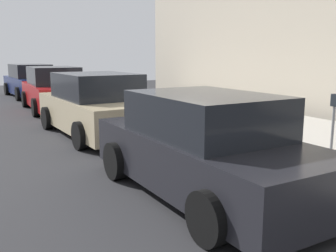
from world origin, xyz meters
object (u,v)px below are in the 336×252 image
at_px(suitcase_silver_3, 225,124).
at_px(parked_car_beige_1, 97,106).
at_px(parked_car_charcoal_0, 205,148).
at_px(suitcase_black_1, 259,133).
at_px(suitcase_navy_5, 202,115).
at_px(parked_car_navy_3, 31,82).
at_px(bollard_post, 151,104).
at_px(suitcase_red_0, 280,135).
at_px(fire_hydrant, 164,104).
at_px(parked_car_red_2, 54,90).
at_px(suitcase_teal_4, 211,119).
at_px(suitcase_olive_6, 189,116).
at_px(suitcase_red_7, 181,111).
at_px(suitcase_maroon_2, 239,130).
at_px(parking_meter, 333,119).

bearing_deg(suitcase_silver_3, parked_car_beige_1, 44.22).
bearing_deg(parked_car_charcoal_0, suitcase_silver_3, -41.93).
xyz_separation_m(suitcase_black_1, suitcase_silver_3, (1.14, 0.04, 0.03)).
bearing_deg(suitcase_silver_3, suitcase_navy_5, -3.20).
bearing_deg(parked_car_navy_3, suitcase_black_1, -170.25).
bearing_deg(suitcase_navy_5, bollard_post, 3.50).
bearing_deg(suitcase_red_0, fire_hydrant, 0.84).
relative_size(suitcase_red_0, parked_car_beige_1, 0.17).
bearing_deg(parked_car_red_2, fire_hydrant, -150.82).
bearing_deg(suitcase_teal_4, fire_hydrant, -1.43).
bearing_deg(suitcase_olive_6, suitcase_teal_4, 178.56).
distance_m(parked_car_beige_1, parked_car_red_2, 5.13).
height_order(suitcase_red_7, bollard_post, suitcase_red_7).
height_order(suitcase_olive_6, fire_hydrant, suitcase_olive_6).
height_order(suitcase_olive_6, bollard_post, suitcase_olive_6).
bearing_deg(suitcase_black_1, parked_car_charcoal_0, 121.89).
height_order(suitcase_red_0, suitcase_teal_4, suitcase_teal_4).
relative_size(parked_car_charcoal_0, parked_car_beige_1, 0.94).
distance_m(suitcase_teal_4, suitcase_olive_6, 1.11).
distance_m(suitcase_maroon_2, suitcase_navy_5, 1.68).
relative_size(fire_hydrant, parked_car_navy_3, 0.16).
xyz_separation_m(suitcase_red_0, parked_car_charcoal_0, (-0.95, 2.48, 0.23)).
height_order(suitcase_red_7, parked_car_beige_1, parked_car_beige_1).
bearing_deg(suitcase_maroon_2, suitcase_red_0, -172.83).
height_order(suitcase_red_7, parking_meter, parking_meter).
bearing_deg(suitcase_black_1, suitcase_maroon_2, 6.35).
height_order(suitcase_olive_6, suitcase_red_7, suitcase_red_7).
xyz_separation_m(parked_car_charcoal_0, parked_car_red_2, (10.19, 0.00, 0.04)).
bearing_deg(parked_car_charcoal_0, suitcase_teal_4, -36.28).
xyz_separation_m(bollard_post, parked_car_navy_3, (9.05, 2.26, 0.25)).
xyz_separation_m(suitcase_red_7, parked_car_red_2, (5.33, 2.45, 0.30)).
height_order(suitcase_red_0, suitcase_navy_5, suitcase_navy_5).
xyz_separation_m(suitcase_navy_5, suitcase_red_7, (1.12, -0.02, -0.05)).
xyz_separation_m(fire_hydrant, parked_car_beige_1, (-0.81, 2.41, 0.20)).
bearing_deg(parking_meter, parked_car_red_2, 14.47).
relative_size(suitcase_maroon_2, parked_car_beige_1, 0.18).
height_order(suitcase_navy_5, suitcase_red_7, suitcase_navy_5).
distance_m(suitcase_black_1, fire_hydrant, 4.38).
xyz_separation_m(suitcase_red_0, suitcase_navy_5, (2.79, 0.06, 0.02)).
relative_size(suitcase_black_1, parked_car_charcoal_0, 0.18).
xyz_separation_m(suitcase_maroon_2, fire_hydrant, (3.81, -0.07, 0.15)).
bearing_deg(suitcase_red_0, suitcase_navy_5, 1.15).
distance_m(suitcase_silver_3, suitcase_olive_6, 1.67).
height_order(suitcase_silver_3, suitcase_teal_4, suitcase_silver_3).
distance_m(suitcase_black_1, suitcase_silver_3, 1.14).
bearing_deg(parking_meter, suitcase_teal_4, 5.45).
xyz_separation_m(suitcase_olive_6, parked_car_beige_1, (0.76, 2.37, 0.34)).
bearing_deg(suitcase_teal_4, parked_car_charcoal_0, 143.72).
bearing_deg(suitcase_teal_4, suitcase_silver_3, -177.89).
relative_size(fire_hydrant, parked_car_red_2, 0.18).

